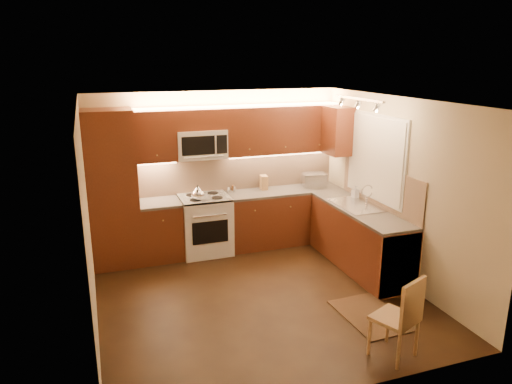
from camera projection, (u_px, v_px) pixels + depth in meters
name	position (u px, v px, depth m)	size (l,w,h in m)	color
floor	(259.00, 296.00, 6.25)	(4.00, 4.00, 0.01)	black
ceiling	(260.00, 101.00, 5.58)	(4.00, 4.00, 0.01)	beige
wall_back	(217.00, 170.00, 7.73)	(4.00, 0.01, 2.50)	#BCAC89
wall_front	(339.00, 270.00, 4.10)	(4.00, 0.01, 2.50)	#BCAC89
wall_left	(88.00, 222.00, 5.28)	(0.01, 4.00, 2.50)	#BCAC89
wall_right	(398.00, 190.00, 6.55)	(0.01, 4.00, 2.50)	#BCAC89
pantry	(112.00, 190.00, 6.96)	(0.70, 0.60, 2.30)	#4A1F0F
base_cab_back_left	(161.00, 231.00, 7.37)	(0.62, 0.60, 0.86)	#4A1F0F
counter_back_left	(159.00, 203.00, 7.24)	(0.62, 0.60, 0.04)	#373532
base_cab_back_right	(284.00, 217.00, 8.01)	(1.92, 0.60, 0.86)	#4A1F0F
counter_back_right	(284.00, 191.00, 7.89)	(1.92, 0.60, 0.04)	#373532
base_cab_right	(359.00, 239.00, 7.04)	(0.60, 2.00, 0.86)	#4A1F0F
counter_right	(361.00, 210.00, 6.92)	(0.60, 2.00, 0.04)	#373532
dishwasher	(387.00, 257.00, 6.41)	(0.58, 0.60, 0.84)	silver
backsplash_back	(238.00, 171.00, 7.85)	(3.30, 0.02, 0.60)	tan
backsplash_right	(380.00, 187.00, 6.93)	(0.02, 2.00, 0.60)	tan
upper_cab_back_left	(154.00, 136.00, 7.09)	(0.62, 0.35, 0.75)	#4A1F0F
upper_cab_back_right	(282.00, 129.00, 7.74)	(1.92, 0.35, 0.75)	#4A1F0F
upper_cab_bridge	(200.00, 119.00, 7.25)	(0.76, 0.35, 0.31)	#4A1F0F
upper_cab_right_corner	(338.00, 131.00, 7.60)	(0.35, 0.50, 0.75)	#4A1F0F
stove	(205.00, 225.00, 7.56)	(0.76, 0.65, 0.92)	silver
microwave	(201.00, 144.00, 7.34)	(0.76, 0.38, 0.44)	silver
window_frame	(376.00, 157.00, 6.95)	(0.03, 1.44, 1.24)	silver
window_blinds	(375.00, 157.00, 6.95)	(0.02, 1.36, 1.16)	silver
sink	(356.00, 201.00, 7.03)	(0.52, 0.86, 0.15)	silver
faucet	(367.00, 195.00, 7.07)	(0.20, 0.04, 0.30)	silver
track_light_bar	(358.00, 99.00, 6.45)	(0.04, 1.20, 0.03)	silver
kettle	(198.00, 193.00, 7.22)	(0.20, 0.20, 0.23)	silver
toaster_oven	(314.00, 180.00, 8.05)	(0.38, 0.29, 0.23)	silver
knife_block	(264.00, 182.00, 7.89)	(0.10, 0.17, 0.23)	#A37849
spice_jar_a	(229.00, 190.00, 7.72)	(0.04, 0.04, 0.09)	silver
spice_jar_b	(233.00, 188.00, 7.84)	(0.05, 0.05, 0.09)	brown
spice_jar_c	(235.00, 189.00, 7.75)	(0.04, 0.04, 0.10)	silver
spice_jar_d	(262.00, 187.00, 7.90)	(0.05, 0.05, 0.09)	#95512C
soap_bottle	(355.00, 192.00, 7.39)	(0.09, 0.09, 0.20)	#BBBBBF
rug	(371.00, 315.00, 5.79)	(0.65, 0.97, 0.01)	black
dining_chair	(395.00, 316.00, 4.91)	(0.40, 0.40, 0.90)	#A37849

